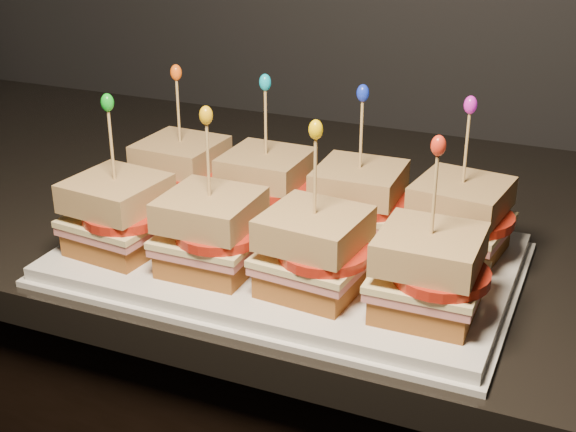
% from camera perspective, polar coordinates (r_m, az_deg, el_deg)
% --- Properties ---
extents(granite_slab, '(2.66, 0.63, 0.03)m').
position_cam_1_polar(granite_slab, '(1.11, -14.51, 2.89)').
color(granite_slab, black).
rests_on(granite_slab, cabinet).
extents(platter, '(0.43, 0.26, 0.02)m').
position_cam_1_polar(platter, '(0.79, 0.00, -3.06)').
color(platter, silver).
rests_on(platter, granite_slab).
extents(platter_rim, '(0.44, 0.28, 0.01)m').
position_cam_1_polar(platter_rim, '(0.79, -0.00, -3.45)').
color(platter_rim, silver).
rests_on(platter_rim, granite_slab).
extents(sandwich_0_bread_bot, '(0.08, 0.08, 0.02)m').
position_cam_1_polar(sandwich_0_bread_bot, '(0.89, -7.47, 1.51)').
color(sandwich_0_bread_bot, brown).
rests_on(sandwich_0_bread_bot, platter).
extents(sandwich_0_ham, '(0.09, 0.09, 0.01)m').
position_cam_1_polar(sandwich_0_ham, '(0.89, -7.52, 2.42)').
color(sandwich_0_ham, '#C96C67').
rests_on(sandwich_0_ham, sandwich_0_bread_bot).
extents(sandwich_0_cheese, '(0.09, 0.09, 0.01)m').
position_cam_1_polar(sandwich_0_cheese, '(0.88, -7.55, 2.84)').
color(sandwich_0_cheese, beige).
rests_on(sandwich_0_cheese, sandwich_0_ham).
extents(sandwich_0_tomato, '(0.08, 0.08, 0.01)m').
position_cam_1_polar(sandwich_0_tomato, '(0.87, -7.09, 3.06)').
color(sandwich_0_tomato, '#B32314').
rests_on(sandwich_0_tomato, sandwich_0_cheese).
extents(sandwich_0_bread_top, '(0.09, 0.09, 0.03)m').
position_cam_1_polar(sandwich_0_bread_top, '(0.88, -7.64, 4.42)').
color(sandwich_0_bread_top, brown).
rests_on(sandwich_0_bread_top, sandwich_0_tomato).
extents(sandwich_0_pick, '(0.00, 0.00, 0.09)m').
position_cam_1_polar(sandwich_0_pick, '(0.86, -7.80, 7.17)').
color(sandwich_0_pick, tan).
rests_on(sandwich_0_pick, sandwich_0_bread_top).
extents(sandwich_0_frill, '(0.01, 0.01, 0.02)m').
position_cam_1_polar(sandwich_0_frill, '(0.85, -7.97, 10.08)').
color(sandwich_0_frill, '#F65C11').
rests_on(sandwich_0_frill, sandwich_0_pick).
extents(sandwich_1_bread_bot, '(0.08, 0.08, 0.02)m').
position_cam_1_polar(sandwich_1_bread_bot, '(0.85, -1.53, 0.49)').
color(sandwich_1_bread_bot, brown).
rests_on(sandwich_1_bread_bot, platter).
extents(sandwich_1_ham, '(0.09, 0.09, 0.01)m').
position_cam_1_polar(sandwich_1_ham, '(0.84, -1.54, 1.44)').
color(sandwich_1_ham, '#C96C67').
rests_on(sandwich_1_ham, sandwich_1_bread_bot).
extents(sandwich_1_cheese, '(0.09, 0.09, 0.01)m').
position_cam_1_polar(sandwich_1_cheese, '(0.84, -1.55, 1.88)').
color(sandwich_1_cheese, beige).
rests_on(sandwich_1_cheese, sandwich_1_ham).
extents(sandwich_1_tomato, '(0.08, 0.08, 0.01)m').
position_cam_1_polar(sandwich_1_tomato, '(0.83, -0.97, 2.09)').
color(sandwich_1_tomato, '#B32314').
rests_on(sandwich_1_tomato, sandwich_1_cheese).
extents(sandwich_1_bread_top, '(0.08, 0.08, 0.03)m').
position_cam_1_polar(sandwich_1_bread_top, '(0.83, -1.57, 3.54)').
color(sandwich_1_bread_top, brown).
rests_on(sandwich_1_bread_top, sandwich_1_tomato).
extents(sandwich_1_pick, '(0.00, 0.00, 0.09)m').
position_cam_1_polar(sandwich_1_pick, '(0.82, -1.60, 6.43)').
color(sandwich_1_pick, tan).
rests_on(sandwich_1_pick, sandwich_1_bread_top).
extents(sandwich_1_frill, '(0.01, 0.01, 0.02)m').
position_cam_1_polar(sandwich_1_frill, '(0.80, -1.64, 9.49)').
color(sandwich_1_frill, '#0BA7CB').
rests_on(sandwich_1_frill, sandwich_1_pick).
extents(sandwich_2_bread_bot, '(0.08, 0.08, 0.02)m').
position_cam_1_polar(sandwich_2_bread_bot, '(0.81, 4.98, -0.63)').
color(sandwich_2_bread_bot, brown).
rests_on(sandwich_2_bread_bot, platter).
extents(sandwich_2_ham, '(0.09, 0.09, 0.01)m').
position_cam_1_polar(sandwich_2_ham, '(0.81, 5.02, 0.34)').
color(sandwich_2_ham, '#C96C67').
rests_on(sandwich_2_ham, sandwich_2_bread_bot).
extents(sandwich_2_cheese, '(0.09, 0.09, 0.01)m').
position_cam_1_polar(sandwich_2_cheese, '(0.81, 5.03, 0.80)').
color(sandwich_2_cheese, beige).
rests_on(sandwich_2_cheese, sandwich_2_ham).
extents(sandwich_2_tomato, '(0.08, 0.08, 0.01)m').
position_cam_1_polar(sandwich_2_tomato, '(0.79, 5.74, 1.01)').
color(sandwich_2_tomato, '#B32314').
rests_on(sandwich_2_tomato, sandwich_2_cheese).
extents(sandwich_2_bread_top, '(0.08, 0.08, 0.03)m').
position_cam_1_polar(sandwich_2_bread_top, '(0.80, 5.10, 2.52)').
color(sandwich_2_bread_top, brown).
rests_on(sandwich_2_bread_top, sandwich_2_tomato).
extents(sandwich_2_pick, '(0.00, 0.00, 0.09)m').
position_cam_1_polar(sandwich_2_pick, '(0.78, 5.22, 5.52)').
color(sandwich_2_pick, tan).
rests_on(sandwich_2_pick, sandwich_2_bread_top).
extents(sandwich_2_frill, '(0.01, 0.01, 0.02)m').
position_cam_1_polar(sandwich_2_frill, '(0.77, 5.34, 8.70)').
color(sandwich_2_frill, '#152DD5').
rests_on(sandwich_2_frill, sandwich_2_pick).
extents(sandwich_3_bread_bot, '(0.09, 0.09, 0.02)m').
position_cam_1_polar(sandwich_3_bread_bot, '(0.79, 11.95, -1.83)').
color(sandwich_3_bread_bot, brown).
rests_on(sandwich_3_bread_bot, platter).
extents(sandwich_3_ham, '(0.10, 0.10, 0.01)m').
position_cam_1_polar(sandwich_3_ham, '(0.79, 12.04, -0.83)').
color(sandwich_3_ham, '#C96C67').
rests_on(sandwich_3_ham, sandwich_3_bread_bot).
extents(sandwich_3_cheese, '(0.10, 0.10, 0.01)m').
position_cam_1_polar(sandwich_3_cheese, '(0.78, 12.09, -0.37)').
color(sandwich_3_cheese, beige).
rests_on(sandwich_3_cheese, sandwich_3_ham).
extents(sandwich_3_tomato, '(0.08, 0.08, 0.01)m').
position_cam_1_polar(sandwich_3_tomato, '(0.77, 12.91, -0.17)').
color(sandwich_3_tomato, '#B32314').
rests_on(sandwich_3_tomato, sandwich_3_cheese).
extents(sandwich_3_bread_top, '(0.09, 0.09, 0.03)m').
position_cam_1_polar(sandwich_3_bread_top, '(0.77, 12.25, 1.38)').
color(sandwich_3_bread_top, brown).
rests_on(sandwich_3_bread_top, sandwich_3_tomato).
extents(sandwich_3_pick, '(0.00, 0.00, 0.09)m').
position_cam_1_polar(sandwich_3_pick, '(0.76, 12.54, 4.45)').
color(sandwich_3_pick, tan).
rests_on(sandwich_3_pick, sandwich_3_bread_top).
extents(sandwich_3_frill, '(0.01, 0.01, 0.02)m').
position_cam_1_polar(sandwich_3_frill, '(0.74, 12.85, 7.71)').
color(sandwich_3_frill, '#CD1BC6').
rests_on(sandwich_3_frill, sandwich_3_pick).
extents(sandwich_4_bread_bot, '(0.09, 0.09, 0.02)m').
position_cam_1_polar(sandwich_4_bread_bot, '(0.80, -11.84, -1.58)').
color(sandwich_4_bread_bot, brown).
rests_on(sandwich_4_bread_bot, platter).
extents(sandwich_4_ham, '(0.10, 0.09, 0.01)m').
position_cam_1_polar(sandwich_4_ham, '(0.79, -11.94, -0.59)').
color(sandwich_4_ham, '#C96C67').
rests_on(sandwich_4_ham, sandwich_4_bread_bot).
extents(sandwich_4_cheese, '(0.10, 0.10, 0.01)m').
position_cam_1_polar(sandwich_4_cheese, '(0.79, -11.98, -0.13)').
color(sandwich_4_cheese, beige).
rests_on(sandwich_4_cheese, sandwich_4_ham).
extents(sandwich_4_tomato, '(0.08, 0.08, 0.01)m').
position_cam_1_polar(sandwich_4_tomato, '(0.78, -11.54, 0.07)').
color(sandwich_4_tomato, '#B32314').
rests_on(sandwich_4_tomato, sandwich_4_cheese).
extents(sandwich_4_bread_top, '(0.09, 0.09, 0.03)m').
position_cam_1_polar(sandwich_4_bread_top, '(0.78, -12.14, 1.61)').
color(sandwich_4_bread_top, brown).
rests_on(sandwich_4_bread_top, sandwich_4_tomato).
extents(sandwich_4_pick, '(0.00, 0.00, 0.09)m').
position_cam_1_polar(sandwich_4_pick, '(0.76, -12.42, 4.65)').
color(sandwich_4_pick, tan).
rests_on(sandwich_4_pick, sandwich_4_bread_top).
extents(sandwich_4_frill, '(0.01, 0.01, 0.02)m').
position_cam_1_polar(sandwich_4_frill, '(0.75, -12.72, 7.89)').
color(sandwich_4_frill, '#10A71D').
rests_on(sandwich_4_frill, sandwich_4_pick).
extents(sandwich_5_bread_bot, '(0.08, 0.08, 0.02)m').
position_cam_1_polar(sandwich_5_bread_bot, '(0.75, -5.42, -2.93)').
color(sandwich_5_bread_bot, brown).
rests_on(sandwich_5_bread_bot, platter).
extents(sandwich_5_ham, '(0.09, 0.09, 0.01)m').
position_cam_1_polar(sandwich_5_ham, '(0.74, -5.46, -1.89)').
color(sandwich_5_ham, '#C96C67').
rests_on(sandwich_5_ham, sandwich_5_bread_bot).
extents(sandwich_5_cheese, '(0.09, 0.09, 0.01)m').
position_cam_1_polar(sandwich_5_cheese, '(0.74, -5.48, -1.40)').
color(sandwich_5_cheese, beige).
rests_on(sandwich_5_cheese, sandwich_5_ham).
extents(sandwich_5_tomato, '(0.08, 0.08, 0.01)m').
position_cam_1_polar(sandwich_5_tomato, '(0.73, -4.89, -1.21)').
color(sandwich_5_tomato, '#B32314').
rests_on(sandwich_5_tomato, sandwich_5_cheese).
extents(sandwich_5_bread_top, '(0.08, 0.08, 0.03)m').
position_cam_1_polar(sandwich_5_bread_top, '(0.73, -5.56, 0.44)').
color(sandwich_5_bread_top, brown).
rests_on(sandwich_5_bread_top, sandwich_5_tomato).
extents(sandwich_5_pick, '(0.00, 0.00, 0.09)m').
position_cam_1_polar(sandwich_5_pick, '(0.71, -5.70, 3.68)').
color(sandwich_5_pick, tan).
rests_on(sandwich_5_pick, sandwich_5_bread_top).
extents(sandwich_5_frill, '(0.01, 0.01, 0.02)m').
position_cam_1_polar(sandwich_5_frill, '(0.70, -5.85, 7.14)').
color(sandwich_5_frill, '#E6A70D').
rests_on(sandwich_5_frill, sandwich_5_pick).
extents(sandwich_6_bread_bot, '(0.09, 0.09, 0.02)m').
position_cam_1_polar(sandwich_6_bread_bot, '(0.71, 1.83, -4.40)').
color(sandwich_6_bread_bot, brown).
rests_on(sandwich_6_bread_bot, platter).
extents(sandwich_6_ham, '(0.10, 0.09, 0.01)m').
position_cam_1_polar(sandwich_6_ham, '(0.70, 1.85, -3.31)').
color(sandwich_6_ham, '#C96C67').
rests_on(sandwich_6_ham, sandwich_6_bread_bot).
extents(sandwich_6_cheese, '(0.10, 0.09, 0.01)m').
position_cam_1_polar(sandwich_6_cheese, '(0.70, 1.85, -2.81)').
color(sandwich_6_cheese, beige).
rests_on(sandwich_6_cheese, sandwich_6_ham).
extents(sandwich_6_tomato, '(0.08, 0.08, 0.01)m').
position_cam_1_polar(sandwich_6_tomato, '(0.69, 2.61, -2.63)').
color(sandwich_6_tomato, '#B32314').
rests_on(sandwich_6_tomato, sandwich_6_cheese).
extents(sandwich_6_bread_top, '(0.09, 0.09, 0.03)m').
position_cam_1_polar(sandwich_6_bread_top, '(0.69, 1.88, -0.88)').
color(sandwich_6_bread_top, brown).
rests_on(sandwich_6_bread_top, sandwich_6_tomato).
extents(sandwich_6_pick, '(0.00, 0.00, 0.09)m').
position_cam_1_polar(sandwich_6_pick, '(0.67, 1.93, 2.51)').
color(sandwich_6_pick, tan).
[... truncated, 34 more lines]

